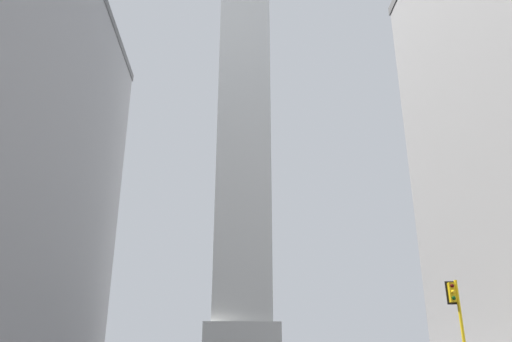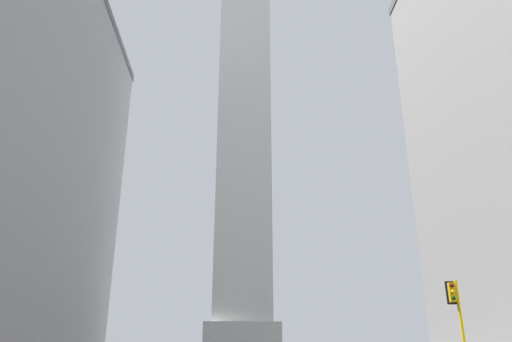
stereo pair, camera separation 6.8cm
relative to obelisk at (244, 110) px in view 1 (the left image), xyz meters
name	(u,v)px [view 1 (the left image)]	position (x,y,z in m)	size (l,w,h in m)	color
obelisk	(244,110)	(0.00, 0.00, 0.00)	(8.82, 8.82, 73.77)	silver
traffic_light_mid_right	(459,319)	(11.73, -33.58, -31.16)	(0.76, 0.52, 6.37)	yellow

